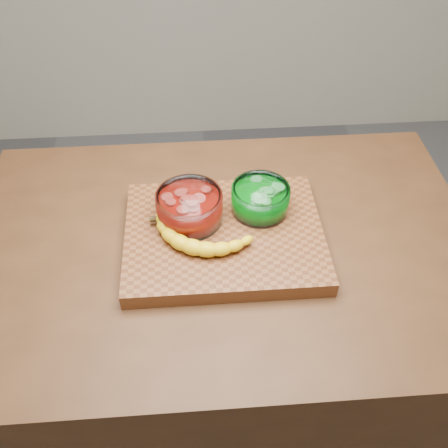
{
  "coord_description": "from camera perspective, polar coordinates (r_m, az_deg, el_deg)",
  "views": [
    {
      "loc": [
        -0.06,
        -0.78,
        1.76
      ],
      "look_at": [
        0.0,
        0.0,
        0.96
      ],
      "focal_mm": 40.0,
      "sensor_mm": 36.0,
      "label": 1
    }
  ],
  "objects": [
    {
      "name": "ground",
      "position": [
        1.92,
        0.0,
        -20.53
      ],
      "size": [
        3.5,
        3.5,
        0.0
      ],
      "primitive_type": "plane",
      "color": "#57575C",
      "rests_on": "ground"
    },
    {
      "name": "counter",
      "position": [
        1.52,
        0.0,
        -13.6
      ],
      "size": [
        1.2,
        0.8,
        0.9
      ],
      "primitive_type": "cube",
      "color": "#4A2B16",
      "rests_on": "ground"
    },
    {
      "name": "cutting_board",
      "position": [
        1.15,
        0.0,
        -1.4
      ],
      "size": [
        0.45,
        0.35,
        0.04
      ],
      "primitive_type": "cube",
      "color": "brown",
      "rests_on": "counter"
    },
    {
      "name": "bowl_red",
      "position": [
        1.14,
        -3.96,
        1.9
      ],
      "size": [
        0.15,
        0.15,
        0.07
      ],
      "color": "white",
      "rests_on": "cutting_board"
    },
    {
      "name": "bowl_green",
      "position": [
        1.17,
        4.16,
        2.89
      ],
      "size": [
        0.14,
        0.14,
        0.06
      ],
      "color": "white",
      "rests_on": "cutting_board"
    },
    {
      "name": "banana",
      "position": [
        1.11,
        -2.49,
        -0.96
      ],
      "size": [
        0.25,
        0.16,
        0.04
      ],
      "primitive_type": null,
      "color": "yellow",
      "rests_on": "cutting_board"
    }
  ]
}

